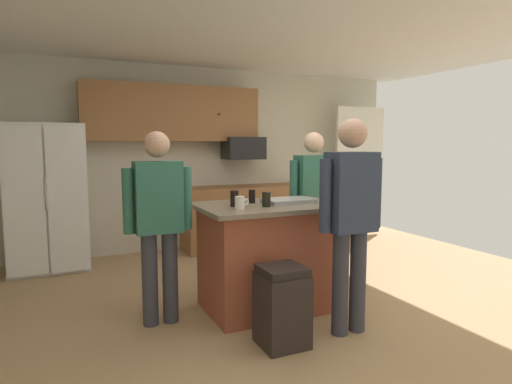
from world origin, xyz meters
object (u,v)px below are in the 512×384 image
object	(u,v)px
person_guest_right	(159,215)
glass_pilsner	(252,197)
glass_dark_ale	(266,199)
glass_short_whisky	(234,199)
kitchen_island	(269,256)
mug_ceramic_white	(328,198)
serving_tray	(288,201)
trash_bin	(282,306)
person_guest_left	(313,197)
mug_blue_stoneware	(240,203)
refrigerator	(47,197)
microwave_over_range	(243,148)
person_elder_center	(351,211)

from	to	relation	value
person_guest_right	glass_pilsner	size ratio (longest dim) A/B	13.25
glass_dark_ale	glass_short_whisky	bearing A→B (deg)	152.45
kitchen_island	glass_pilsner	distance (m)	0.57
kitchen_island	glass_dark_ale	distance (m)	0.57
mug_ceramic_white	serving_tray	distance (m)	0.36
trash_bin	glass_pilsner	bearing A→B (deg)	81.41
person_guest_left	trash_bin	xyz separation A→B (m)	(-1.02, -1.23, -0.64)
serving_tray	mug_blue_stoneware	bearing A→B (deg)	-163.08
refrigerator	glass_pilsner	world-z (taller)	refrigerator
kitchen_island	person_guest_right	distance (m)	1.09
microwave_over_range	glass_dark_ale	distance (m)	2.65
kitchen_island	mug_blue_stoneware	xyz separation A→B (m)	(-0.37, -0.19, 0.53)
person_elder_center	glass_short_whisky	distance (m)	1.01
trash_bin	person_elder_center	bearing A→B (deg)	-2.13
microwave_over_range	person_guest_left	xyz separation A→B (m)	(0.05, -1.84, -0.51)
person_guest_left	person_elder_center	bearing A→B (deg)	37.88
kitchen_island	glass_pilsner	bearing A→B (deg)	136.55
refrigerator	glass_dark_ale	xyz separation A→B (m)	(1.77, -2.37, 0.16)
refrigerator	mug_blue_stoneware	size ratio (longest dim) A/B	14.21
glass_short_whisky	trash_bin	bearing A→B (deg)	-81.96
refrigerator	glass_dark_ale	size ratio (longest dim) A/B	13.68
refrigerator	kitchen_island	world-z (taller)	refrigerator
person_guest_right	kitchen_island	bearing A→B (deg)	0.00
glass_dark_ale	trash_bin	bearing A→B (deg)	-104.18
person_guest_left	glass_pilsner	bearing A→B (deg)	-9.78
mug_ceramic_white	glass_short_whisky	size ratio (longest dim) A/B	0.90
person_guest_left	serving_tray	bearing A→B (deg)	8.54
kitchen_island	person_guest_left	distance (m)	1.03
microwave_over_range	glass_dark_ale	world-z (taller)	microwave_over_range
person_guest_right	glass_dark_ale	distance (m)	0.92
mug_blue_stoneware	serving_tray	xyz separation A→B (m)	(0.55, 0.17, -0.03)
person_guest_left	mug_blue_stoneware	world-z (taller)	person_guest_left
person_elder_center	glass_dark_ale	size ratio (longest dim) A/B	13.34
serving_tray	kitchen_island	bearing A→B (deg)	172.13
serving_tray	trash_bin	xyz separation A→B (m)	(-0.43, -0.70, -0.69)
mug_ceramic_white	glass_short_whisky	world-z (taller)	glass_short_whisky
serving_tray	glass_dark_ale	bearing A→B (deg)	-156.73
person_guest_right	person_guest_left	size ratio (longest dim) A/B	0.99
microwave_over_range	mug_blue_stoneware	xyz separation A→B (m)	(-1.09, -2.53, -0.42)
glass_dark_ale	kitchen_island	bearing A→B (deg)	54.43
refrigerator	mug_blue_stoneware	xyz separation A→B (m)	(1.51, -2.41, 0.15)
person_guest_right	glass_short_whisky	distance (m)	0.66
refrigerator	glass_pilsner	size ratio (longest dim) A/B	14.35
person_guest_right	glass_dark_ale	bearing A→B (deg)	-9.57
refrigerator	person_elder_center	bearing A→B (deg)	-53.27
person_guest_right	person_elder_center	bearing A→B (deg)	-27.78
kitchen_island	trash_bin	distance (m)	0.79
mug_ceramic_white	kitchen_island	bearing A→B (deg)	155.11
person_elder_center	mug_blue_stoneware	xyz separation A→B (m)	(-0.71, 0.56, 0.04)
mug_blue_stoneware	person_guest_right	bearing A→B (deg)	158.51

